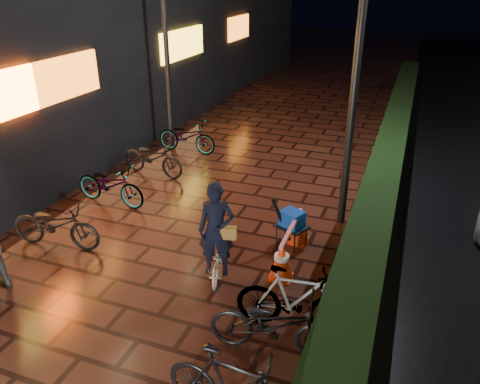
% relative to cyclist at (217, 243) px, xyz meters
% --- Properties ---
extents(ground, '(80.00, 80.00, 0.00)m').
position_rel_cyclist_xyz_m(ground, '(-1.00, -1.25, -0.64)').
color(ground, '#381911').
rests_on(ground, ground).
extents(hedge, '(0.70, 20.00, 1.00)m').
position_rel_cyclist_xyz_m(hedge, '(2.30, 6.75, -0.14)').
color(hedge, black).
rests_on(hedge, ground).
extents(lamp_post_hedge, '(0.54, 0.30, 5.81)m').
position_rel_cyclist_xyz_m(lamp_post_hedge, '(1.63, 2.66, 2.55)').
color(lamp_post_hedge, black).
rests_on(lamp_post_hedge, ground).
extents(lamp_post_sf, '(0.49, 0.15, 5.13)m').
position_rel_cyclist_xyz_m(lamp_post_sf, '(-3.81, 5.54, 2.18)').
color(lamp_post_sf, black).
rests_on(lamp_post_sf, ground).
extents(cyclist, '(0.72, 1.27, 1.73)m').
position_rel_cyclist_xyz_m(cyclist, '(0.00, 0.00, 0.00)').
color(cyclist, silver).
rests_on(cyclist, ground).
extents(traffic_barrier, '(0.44, 1.66, 0.67)m').
position_rel_cyclist_xyz_m(traffic_barrier, '(1.00, 0.95, -0.31)').
color(traffic_barrier, '#FC3C0D').
rests_on(traffic_barrier, ground).
extents(cart_assembly, '(0.72, 0.62, 1.01)m').
position_rel_cyclist_xyz_m(cart_assembly, '(0.88, 1.41, -0.12)').
color(cart_assembly, black).
rests_on(cart_assembly, ground).
extents(parked_bikes_storefront, '(1.90, 6.15, 0.91)m').
position_rel_cyclist_xyz_m(parked_bikes_storefront, '(-3.21, 2.56, -0.19)').
color(parked_bikes_storefront, black).
rests_on(parked_bikes_storefront, ground).
extents(parked_bikes_hedge, '(1.98, 2.41, 1.01)m').
position_rel_cyclist_xyz_m(parked_bikes_hedge, '(1.39, -1.54, -0.15)').
color(parked_bikes_hedge, black).
rests_on(parked_bikes_hedge, ground).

